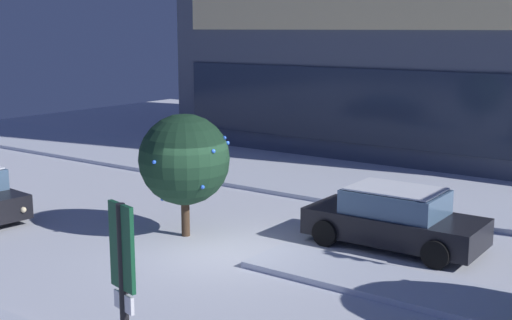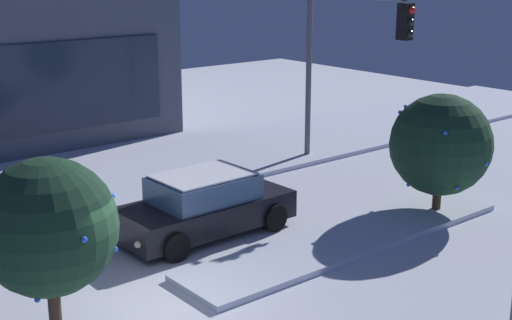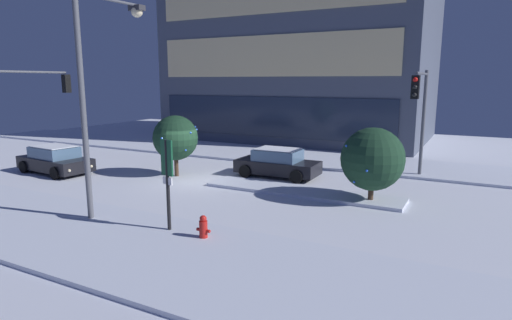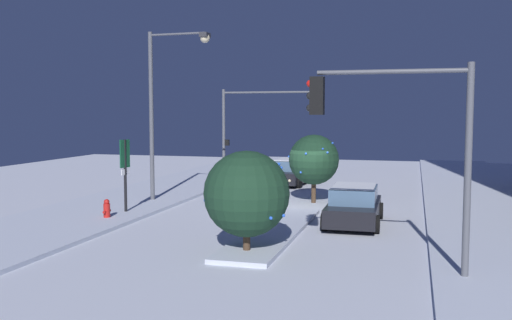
# 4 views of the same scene
# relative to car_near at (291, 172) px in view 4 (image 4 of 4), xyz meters

# --- Properties ---
(ground) EXTENTS (52.00, 52.00, 0.00)m
(ground) POSITION_rel_car_near_xyz_m (7.88, 2.05, -0.71)
(ground) COLOR silver
(curb_strip_near) EXTENTS (52.00, 5.20, 0.14)m
(curb_strip_near) POSITION_rel_car_near_xyz_m (7.88, -5.99, -0.64)
(curb_strip_near) COLOR silver
(curb_strip_near) RESTS_ON ground
(curb_strip_far) EXTENTS (52.00, 5.20, 0.14)m
(curb_strip_far) POSITION_rel_car_near_xyz_m (7.88, 10.09, -0.64)
(curb_strip_far) COLOR silver
(curb_strip_far) RESTS_ON ground
(median_strip) EXTENTS (9.00, 1.80, 0.14)m
(median_strip) POSITION_rel_car_near_xyz_m (13.50, 2.28, -0.64)
(median_strip) COLOR silver
(median_strip) RESTS_ON ground
(car_near) EXTENTS (4.67, 2.44, 1.49)m
(car_near) POSITION_rel_car_near_xyz_m (0.00, 0.00, 0.00)
(car_near) COLOR black
(car_near) RESTS_ON ground
(car_far) EXTENTS (4.44, 2.11, 1.49)m
(car_far) POSITION_rel_car_near_xyz_m (11.14, 4.82, -0.00)
(car_far) COLOR black
(car_far) RESTS_ON ground
(traffic_light_corner_far_right) EXTENTS (0.32, 4.18, 5.50)m
(traffic_light_corner_far_right) POSITION_rel_car_near_xyz_m (17.77, 6.57, 3.14)
(traffic_light_corner_far_right) COLOR #565960
(traffic_light_corner_far_right) RESTS_ON ground
(traffic_light_corner_near_left) EXTENTS (0.32, 5.83, 5.61)m
(traffic_light_corner_near_left) POSITION_rel_car_near_xyz_m (-0.18, -1.84, 3.24)
(traffic_light_corner_near_left) COLOR #565960
(traffic_light_corner_near_left) RESTS_ON ground
(street_lamp_arched) EXTENTS (0.56, 3.05, 7.94)m
(street_lamp_arched) POSITION_rel_car_near_xyz_m (8.33, -4.08, 4.45)
(street_lamp_arched) COLOR #565960
(street_lamp_arched) RESTS_ON ground
(fire_hydrant) EXTENTS (0.48, 0.26, 0.86)m
(fire_hydrant) POSITION_rel_car_near_xyz_m (12.97, -4.60, -0.30)
(fire_hydrant) COLOR red
(fire_hydrant) RESTS_ON ground
(parking_info_sign) EXTENTS (0.55, 0.19, 3.13)m
(parking_info_sign) POSITION_rel_car_near_xyz_m (11.56, -4.53, 1.29)
(parking_info_sign) COLOR black
(parking_info_sign) RESTS_ON ground
(decorated_tree_median) EXTENTS (2.58, 2.62, 3.13)m
(decorated_tree_median) POSITION_rel_car_near_xyz_m (16.61, 2.19, 1.13)
(decorated_tree_median) COLOR #473323
(decorated_tree_median) RESTS_ON ground
(decorated_tree_left_of_median) EXTENTS (2.35, 2.40, 3.21)m
(decorated_tree_left_of_median) POSITION_rel_car_near_xyz_m (6.35, 2.46, 1.32)
(decorated_tree_left_of_median) COLOR #473323
(decorated_tree_left_of_median) RESTS_ON ground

